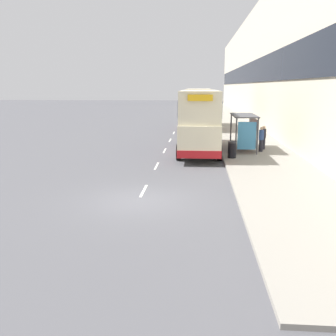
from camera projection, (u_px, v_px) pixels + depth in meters
name	position (u px, v px, depth m)	size (l,w,h in m)	color
ground_plane	(139.00, 201.00, 15.27)	(220.00, 220.00, 0.00)	#515156
pavement	(227.00, 119.00, 52.25)	(5.00, 93.00, 0.14)	gray
terrace_facade	(259.00, 68.00, 50.46)	(3.10, 93.00, 14.00)	beige
lane_mark_0	(144.00, 191.00, 16.71)	(0.12, 2.00, 0.01)	silver
lane_mark_1	(157.00, 166.00, 21.92)	(0.12, 2.00, 0.01)	silver
lane_mark_2	(165.00, 151.00, 27.12)	(0.12, 2.00, 0.01)	silver
lane_mark_3	(170.00, 140.00, 32.33)	(0.12, 2.00, 0.01)	silver
lane_mark_4	(174.00, 133.00, 37.54)	(0.12, 2.00, 0.01)	silver
bus_shelter	(247.00, 126.00, 26.04)	(1.60, 4.20, 2.48)	#4C4C51
double_decker_bus_near	(199.00, 120.00, 26.28)	(2.85, 10.55, 4.30)	beige
double_decker_bus_ahead	(198.00, 108.00, 40.86)	(2.85, 10.39, 4.30)	beige
car_0	(202.00, 107.00, 68.35)	(1.97, 3.84, 1.77)	navy
car_1	(196.00, 105.00, 75.27)	(2.04, 4.15, 1.67)	silver
car_2	(195.00, 113.00, 54.27)	(1.94, 4.47, 1.70)	#4C5156
pedestrian_at_shelter	(261.00, 139.00, 25.79)	(0.34, 0.34, 1.72)	#23232D
pedestrian_1	(264.00, 137.00, 26.74)	(0.34, 0.34, 1.69)	#23232D
litter_bin	(232.00, 150.00, 23.59)	(0.55, 0.55, 1.05)	black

